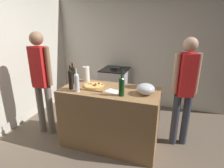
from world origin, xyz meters
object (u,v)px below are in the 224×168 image
object	(u,v)px
wine_bottle_amber	(77,82)
person_in_stripes	(41,78)
wine_bottle_dark	(71,79)
stove	(115,88)
wine_bottle_clear	(73,74)
person_in_red	(185,87)
mixing_bowl	(146,89)
pizza	(94,85)
wine_bottle_green	(122,86)
paper_towel_roll	(86,74)

from	to	relation	value
wine_bottle_amber	person_in_stripes	distance (m)	0.76
wine_bottle_amber	wine_bottle_dark	bearing A→B (deg)	156.01
stove	wine_bottle_amber	bearing A→B (deg)	-92.75
wine_bottle_clear	person_in_red	distance (m)	1.70
wine_bottle_amber	wine_bottle_clear	bearing A→B (deg)	127.81
mixing_bowl	wine_bottle_dark	size ratio (longest dim) A/B	0.69
pizza	wine_bottle_green	xyz separation A→B (m)	(0.48, -0.18, 0.11)
mixing_bowl	person_in_stripes	bearing A→B (deg)	-179.18
person_in_stripes	pizza	bearing A→B (deg)	3.48
mixing_bowl	person_in_stripes	distance (m)	1.67
wine_bottle_amber	mixing_bowl	bearing A→B (deg)	11.82
pizza	person_in_stripes	world-z (taller)	person_in_stripes
stove	person_in_red	bearing A→B (deg)	-35.16
pizza	mixing_bowl	world-z (taller)	mixing_bowl
pizza	wine_bottle_clear	bearing A→B (deg)	168.68
wine_bottle_dark	person_in_red	xyz separation A→B (m)	(1.57, 0.51, -0.12)
wine_bottle_clear	paper_towel_roll	bearing A→B (deg)	46.54
paper_towel_roll	person_in_red	size ratio (longest dim) A/B	0.15
paper_towel_roll	wine_bottle_amber	bearing A→B (deg)	-79.65
wine_bottle_clear	wine_bottle_green	bearing A→B (deg)	-16.70
wine_bottle_amber	stove	bearing A→B (deg)	87.25
wine_bottle_clear	person_in_red	world-z (taller)	person_in_red
pizza	wine_bottle_dark	world-z (taller)	wine_bottle_dark
wine_bottle_green	wine_bottle_clear	distance (m)	0.91
mixing_bowl	wine_bottle_clear	bearing A→B (deg)	174.60
paper_towel_roll	person_in_red	xyz separation A→B (m)	(1.52, 0.10, -0.09)
wine_bottle_dark	stove	xyz separation A→B (m)	(0.20, 1.47, -0.63)
wine_bottle_green	mixing_bowl	bearing A→B (deg)	27.28
wine_bottle_green	stove	size ratio (longest dim) A/B	0.37
person_in_red	paper_towel_roll	bearing A→B (deg)	-176.09
pizza	paper_towel_roll	bearing A→B (deg)	135.69
paper_towel_roll	person_in_stripes	distance (m)	0.72
stove	person_in_stripes	xyz separation A→B (m)	(-0.81, -1.36, 0.55)
mixing_bowl	wine_bottle_amber	world-z (taller)	wine_bottle_amber
person_in_stripes	paper_towel_roll	bearing A→B (deg)	24.15
pizza	stove	size ratio (longest dim) A/B	0.34
mixing_bowl	wine_bottle_clear	size ratio (longest dim) A/B	0.73
wine_bottle_dark	stove	world-z (taller)	wine_bottle_dark
pizza	wine_bottle_amber	distance (m)	0.30
paper_towel_roll	wine_bottle_amber	xyz separation A→B (m)	(0.08, -0.46, 0.02)
wine_bottle_clear	stove	distance (m)	1.41
wine_bottle_dark	wine_bottle_clear	distance (m)	0.27
wine_bottle_green	person_in_red	bearing A→B (deg)	33.24
paper_towel_roll	wine_bottle_green	size ratio (longest dim) A/B	0.72
mixing_bowl	wine_bottle_dark	world-z (taller)	wine_bottle_dark
wine_bottle_clear	person_in_red	size ratio (longest dim) A/B	0.20
paper_towel_roll	wine_bottle_amber	size ratio (longest dim) A/B	0.75
paper_towel_roll	wine_bottle_clear	bearing A→B (deg)	-133.46
wine_bottle_clear	wine_bottle_dark	bearing A→B (deg)	-66.34
wine_bottle_amber	stove	world-z (taller)	wine_bottle_amber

